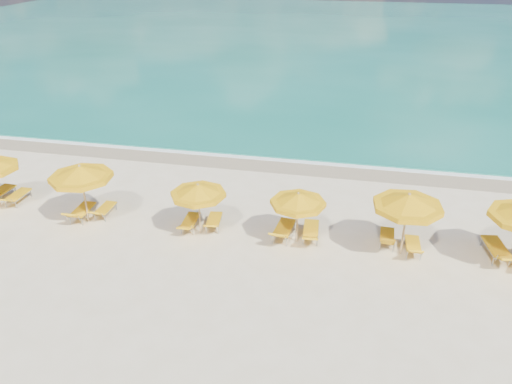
# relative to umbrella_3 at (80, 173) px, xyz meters

# --- Properties ---
(ground_plane) EXTENTS (120.00, 120.00, 0.00)m
(ground_plane) POSITION_rel_umbrella_3_xyz_m (6.89, 0.32, -2.23)
(ground_plane) COLOR beige
(ocean) EXTENTS (120.00, 80.00, 0.30)m
(ocean) POSITION_rel_umbrella_3_xyz_m (6.89, 48.32, -2.23)
(ocean) COLOR #136A58
(ocean) RESTS_ON ground
(wet_sand_band) EXTENTS (120.00, 2.60, 0.01)m
(wet_sand_band) POSITION_rel_umbrella_3_xyz_m (6.89, 7.72, -2.23)
(wet_sand_band) COLOR tan
(wet_sand_band) RESTS_ON ground
(foam_line) EXTENTS (120.00, 1.20, 0.03)m
(foam_line) POSITION_rel_umbrella_3_xyz_m (6.89, 8.52, -2.23)
(foam_line) COLOR white
(foam_line) RESTS_ON ground
(whitecap_near) EXTENTS (14.00, 0.36, 0.05)m
(whitecap_near) POSITION_rel_umbrella_3_xyz_m (0.89, 17.32, -2.23)
(whitecap_near) COLOR white
(whitecap_near) RESTS_ON ground
(whitecap_far) EXTENTS (18.00, 0.30, 0.05)m
(whitecap_far) POSITION_rel_umbrella_3_xyz_m (14.89, 24.32, -2.23)
(whitecap_far) COLOR white
(whitecap_far) RESTS_ON ground
(umbrella_3) EXTENTS (3.19, 3.19, 2.62)m
(umbrella_3) POSITION_rel_umbrella_3_xyz_m (0.00, 0.00, 0.00)
(umbrella_3) COLOR tan
(umbrella_3) RESTS_ON ground
(umbrella_4) EXTENTS (2.51, 2.51, 2.24)m
(umbrella_4) POSITION_rel_umbrella_3_xyz_m (4.94, 0.07, -0.32)
(umbrella_4) COLOR tan
(umbrella_4) RESTS_ON ground
(umbrella_5) EXTENTS (2.29, 2.29, 2.19)m
(umbrella_5) POSITION_rel_umbrella_3_xyz_m (8.86, 0.22, -0.37)
(umbrella_5) COLOR tan
(umbrella_5) RESTS_ON ground
(umbrella_6) EXTENTS (3.21, 3.21, 2.60)m
(umbrella_6) POSITION_rel_umbrella_3_xyz_m (12.85, 0.17, -0.01)
(umbrella_6) COLOR tan
(umbrella_6) RESTS_ON ground
(lounger_2_right) EXTENTS (0.60, 1.78, 0.71)m
(lounger_2_right) POSITION_rel_umbrella_3_xyz_m (-3.98, 0.91, -2.02)
(lounger_2_right) COLOR #A5A8AD
(lounger_2_right) RESTS_ON ground
(lounger_3_left) EXTENTS (0.68, 1.87, 0.82)m
(lounger_3_left) POSITION_rel_umbrella_3_xyz_m (-0.36, 0.18, -2.00)
(lounger_3_left) COLOR #A5A8AD
(lounger_3_left) RESTS_ON ground
(lounger_3_right) EXTENTS (0.55, 1.61, 0.69)m
(lounger_3_right) POSITION_rel_umbrella_3_xyz_m (0.48, 0.59, -2.04)
(lounger_3_right) COLOR #A5A8AD
(lounger_3_right) RESTS_ON ground
(lounger_4_left) EXTENTS (0.63, 1.74, 0.61)m
(lounger_4_left) POSITION_rel_umbrella_3_xyz_m (4.42, 0.36, -2.03)
(lounger_4_left) COLOR #A5A8AD
(lounger_4_left) RESTS_ON ground
(lounger_4_right) EXTENTS (0.74, 1.71, 0.66)m
(lounger_4_right) POSITION_rel_umbrella_3_xyz_m (5.37, 0.61, -2.03)
(lounger_4_right) COLOR #A5A8AD
(lounger_4_right) RESTS_ON ground
(lounger_5_left) EXTENTS (0.84, 2.02, 0.84)m
(lounger_5_left) POSITION_rel_umbrella_3_xyz_m (8.31, 0.41, -1.99)
(lounger_5_left) COLOR #A5A8AD
(lounger_5_left) RESTS_ON ground
(lounger_5_right) EXTENTS (0.73, 1.94, 0.70)m
(lounger_5_right) POSITION_rel_umbrella_3_xyz_m (9.38, 0.60, -2.01)
(lounger_5_right) COLOR #A5A8AD
(lounger_5_right) RESTS_ON ground
(lounger_6_left) EXTENTS (0.62, 1.63, 0.80)m
(lounger_6_left) POSITION_rel_umbrella_3_xyz_m (12.35, 0.75, -2.02)
(lounger_6_left) COLOR #A5A8AD
(lounger_6_left) RESTS_ON ground
(lounger_6_right) EXTENTS (0.58, 1.66, 0.73)m
(lounger_6_right) POSITION_rel_umbrella_3_xyz_m (13.29, 0.34, -2.03)
(lounger_6_right) COLOR #A5A8AD
(lounger_6_right) RESTS_ON ground
(lounger_7_left) EXTENTS (0.94, 2.12, 0.74)m
(lounger_7_left) POSITION_rel_umbrella_3_xyz_m (16.32, 0.70, -1.99)
(lounger_7_left) COLOR #A5A8AD
(lounger_7_left) RESTS_ON ground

